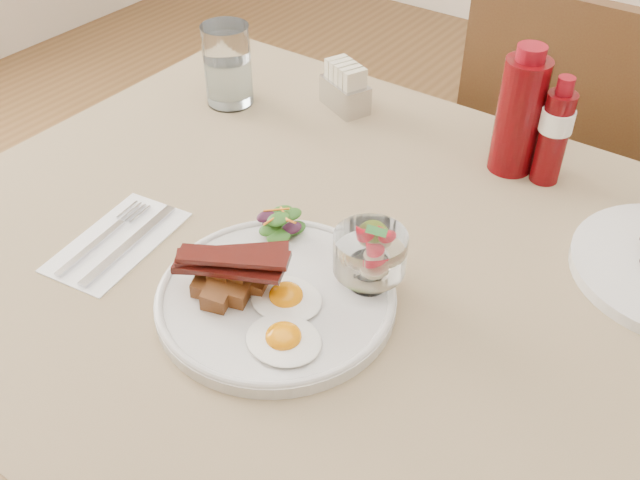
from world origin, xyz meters
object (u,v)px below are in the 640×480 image
at_px(table, 409,340).
at_px(fruit_cup, 370,253).
at_px(main_plate, 276,299).
at_px(hot_sauce_bottle, 554,132).
at_px(ketchup_bottle, 519,114).
at_px(water_glass, 228,70).
at_px(chair_far, 571,185).
at_px(sugar_caddy, 345,89).

distance_m(table, fruit_cup, 0.16).
relative_size(main_plate, hot_sauce_bottle, 1.74).
relative_size(table, hot_sauce_bottle, 8.26).
bearing_deg(ketchup_bottle, water_glass, -169.34).
distance_m(table, water_glass, 0.55).
bearing_deg(chair_far, table, -90.00).
bearing_deg(ketchup_bottle, table, -86.72).
bearing_deg(hot_sauce_bottle, fruit_cup, -102.66).
relative_size(table, ketchup_bottle, 6.97).
relative_size(table, fruit_cup, 15.54).
distance_m(main_plate, ketchup_bottle, 0.45).
relative_size(fruit_cup, water_glass, 0.64).
height_order(main_plate, sugar_caddy, sugar_caddy).
height_order(main_plate, fruit_cup, fruit_cup).
height_order(table, ketchup_bottle, ketchup_bottle).
bearing_deg(table, fruit_cup, -138.75).
bearing_deg(main_plate, table, 43.59).
distance_m(chair_far, fruit_cup, 0.76).
relative_size(chair_far, hot_sauce_bottle, 5.78).
bearing_deg(fruit_cup, main_plate, -135.19).
distance_m(hot_sauce_bottle, sugar_caddy, 0.35).
height_order(chair_far, water_glass, chair_far).
bearing_deg(chair_far, water_glass, -137.77).
xyz_separation_m(table, water_glass, (-0.49, 0.22, 0.15)).
distance_m(table, hot_sauce_bottle, 0.36).
height_order(table, chair_far, chair_far).
xyz_separation_m(fruit_cup, hot_sauce_bottle, (0.08, 0.35, 0.01)).
bearing_deg(table, sugar_caddy, 134.76).
distance_m(fruit_cup, ketchup_bottle, 0.35).
distance_m(hot_sauce_bottle, water_glass, 0.53).
height_order(sugar_caddy, water_glass, water_glass).
distance_m(ketchup_bottle, hot_sauce_bottle, 0.05).
height_order(fruit_cup, sugar_caddy, fruit_cup).
distance_m(fruit_cup, water_glass, 0.51).
xyz_separation_m(chair_far, sugar_caddy, (-0.32, -0.35, 0.26)).
height_order(fruit_cup, water_glass, water_glass).
distance_m(main_plate, water_glass, 0.50).
xyz_separation_m(main_plate, hot_sauce_bottle, (0.16, 0.43, 0.07)).
xyz_separation_m(table, ketchup_bottle, (-0.02, 0.31, 0.18)).
bearing_deg(water_glass, ketchup_bottle, 10.66).
bearing_deg(water_glass, chair_far, 42.23).
bearing_deg(sugar_caddy, main_plate, -42.34).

